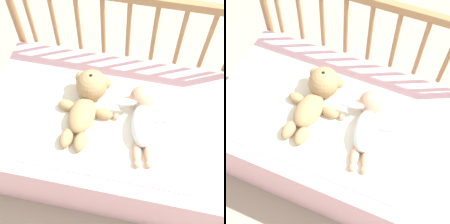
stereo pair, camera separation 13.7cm
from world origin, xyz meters
The scene contains 6 objects.
ground_plane centered at (0.00, 0.00, 0.00)m, with size 12.00×12.00×0.00m, color tan.
crib_mattress centered at (0.00, 0.00, 0.22)m, with size 1.18×0.70×0.44m.
crib_rail centered at (0.00, 0.37, 0.58)m, with size 1.18×0.04×0.82m.
blanket centered at (0.00, -0.05, 0.45)m, with size 0.77×0.50×0.01m.
teddy_bear centered at (-0.12, 0.03, 0.50)m, with size 0.26×0.39×0.15m.
baby centered at (0.13, 0.00, 0.49)m, with size 0.29×0.38×0.11m.
Camera 1 is at (0.14, -0.70, 1.68)m, focal length 50.00 mm.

